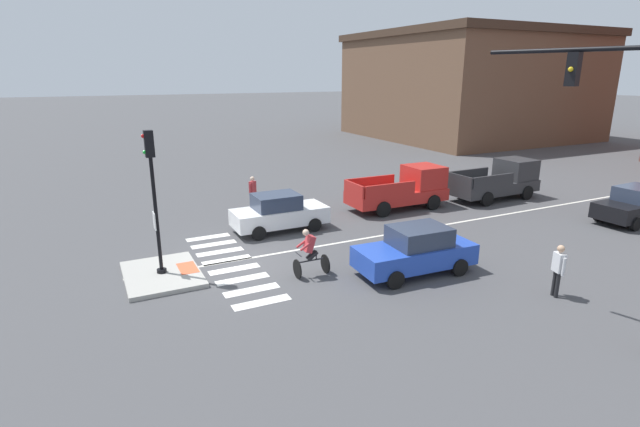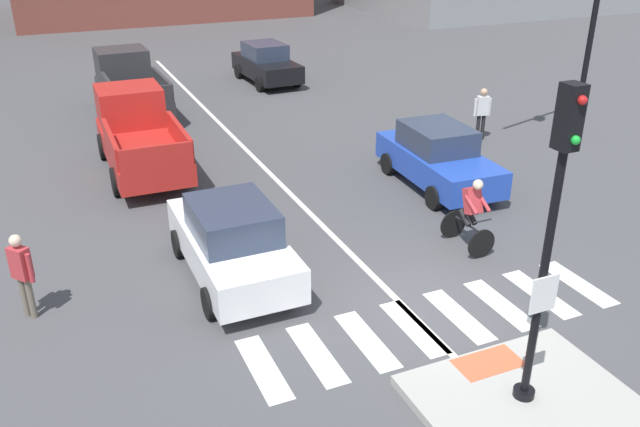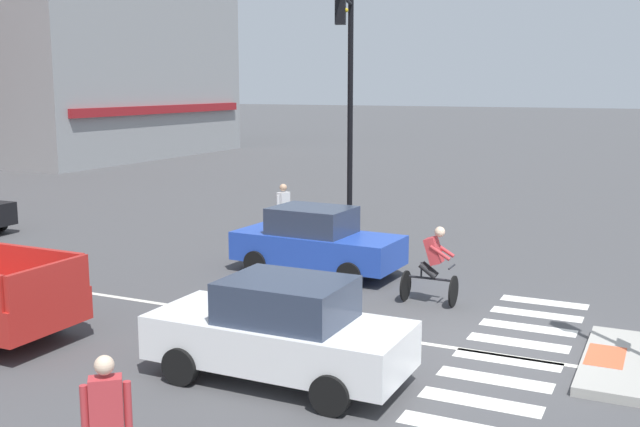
{
  "view_description": "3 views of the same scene",
  "coord_description": "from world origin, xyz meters",
  "px_view_note": "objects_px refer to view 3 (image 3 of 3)",
  "views": [
    {
      "loc": [
        15.82,
        -4.64,
        6.6
      ],
      "look_at": [
        0.23,
        3.07,
        1.52
      ],
      "focal_mm": 26.97,
      "sensor_mm": 36.0,
      "label": 1
    },
    {
      "loc": [
        -5.95,
        -8.72,
        6.83
      ],
      "look_at": [
        -0.91,
        2.77,
        0.98
      ],
      "focal_mm": 37.01,
      "sensor_mm": 36.0,
      "label": 2
    },
    {
      "loc": [
        -12.78,
        -2.75,
        4.57
      ],
      "look_at": [
        1.22,
        3.9,
        1.93
      ],
      "focal_mm": 42.35,
      "sensor_mm": 36.0,
      "label": 3
    }
  ],
  "objects_px": {
    "traffic_light_mast": "(347,78)",
    "pedestrian_waiting_far_side": "(283,207)",
    "car_white_westbound_near": "(281,330)",
    "cyclist": "(433,264)",
    "car_blue_eastbound_mid": "(316,241)",
    "pedestrian_at_curb_left": "(107,415)"
  },
  "relations": [
    {
      "from": "car_white_westbound_near",
      "to": "cyclist",
      "type": "height_order",
      "value": "cyclist"
    },
    {
      "from": "traffic_light_mast",
      "to": "pedestrian_at_curb_left",
      "type": "distance_m",
      "value": 17.02
    },
    {
      "from": "cyclist",
      "to": "pedestrian_waiting_far_side",
      "type": "bearing_deg",
      "value": 52.07
    },
    {
      "from": "cyclist",
      "to": "pedestrian_waiting_far_side",
      "type": "height_order",
      "value": "cyclist"
    },
    {
      "from": "car_white_westbound_near",
      "to": "car_blue_eastbound_mid",
      "type": "bearing_deg",
      "value": 21.06
    },
    {
      "from": "traffic_light_mast",
      "to": "pedestrian_at_curb_left",
      "type": "xyz_separation_m",
      "value": [
        -16.08,
        -4.07,
        -3.81
      ]
    },
    {
      "from": "car_white_westbound_near",
      "to": "cyclist",
      "type": "distance_m",
      "value": 5.13
    },
    {
      "from": "car_white_westbound_near",
      "to": "pedestrian_waiting_far_side",
      "type": "distance_m",
      "value": 11.1
    },
    {
      "from": "cyclist",
      "to": "pedestrian_at_curb_left",
      "type": "bearing_deg",
      "value": 173.52
    },
    {
      "from": "traffic_light_mast",
      "to": "pedestrian_waiting_far_side",
      "type": "relative_size",
      "value": 4.43
    },
    {
      "from": "traffic_light_mast",
      "to": "cyclist",
      "type": "height_order",
      "value": "traffic_light_mast"
    },
    {
      "from": "car_blue_eastbound_mid",
      "to": "pedestrian_waiting_far_side",
      "type": "distance_m",
      "value": 4.37
    },
    {
      "from": "car_blue_eastbound_mid",
      "to": "car_white_westbound_near",
      "type": "height_order",
      "value": "same"
    },
    {
      "from": "car_blue_eastbound_mid",
      "to": "pedestrian_waiting_far_side",
      "type": "relative_size",
      "value": 2.5
    },
    {
      "from": "car_blue_eastbound_mid",
      "to": "pedestrian_at_curb_left",
      "type": "distance_m",
      "value": 10.5
    },
    {
      "from": "traffic_light_mast",
      "to": "pedestrian_at_curb_left",
      "type": "height_order",
      "value": "traffic_light_mast"
    },
    {
      "from": "pedestrian_at_curb_left",
      "to": "pedestrian_waiting_far_side",
      "type": "relative_size",
      "value": 1.0
    },
    {
      "from": "car_blue_eastbound_mid",
      "to": "pedestrian_at_curb_left",
      "type": "height_order",
      "value": "pedestrian_at_curb_left"
    },
    {
      "from": "traffic_light_mast",
      "to": "pedestrian_waiting_far_side",
      "type": "bearing_deg",
      "value": 157.44
    },
    {
      "from": "traffic_light_mast",
      "to": "car_blue_eastbound_mid",
      "type": "distance_m",
      "value": 7.28
    },
    {
      "from": "cyclist",
      "to": "car_blue_eastbound_mid",
      "type": "bearing_deg",
      "value": 68.25
    },
    {
      "from": "pedestrian_at_curb_left",
      "to": "car_white_westbound_near",
      "type": "bearing_deg",
      "value": -1.65
    }
  ]
}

